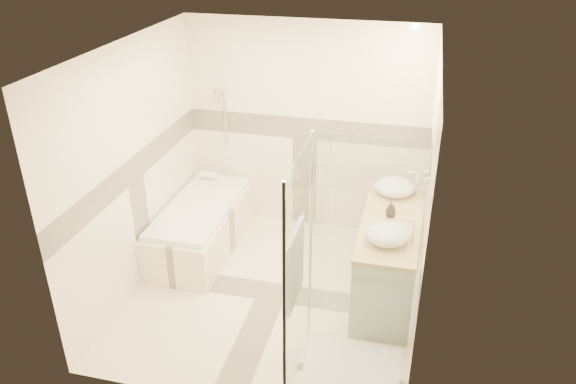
% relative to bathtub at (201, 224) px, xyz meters
% --- Properties ---
extents(room, '(2.82, 3.02, 2.52)m').
position_rel_bathtub_xyz_m(room, '(1.08, -0.64, 0.95)').
color(room, '#FEECCA').
rests_on(room, ground).
extents(bathtub, '(0.75, 1.70, 0.56)m').
position_rel_bathtub_xyz_m(bathtub, '(0.00, 0.00, 0.00)').
color(bathtub, '#FFEDCB').
rests_on(bathtub, ground).
extents(vanity, '(0.58, 1.62, 0.85)m').
position_rel_bathtub_xyz_m(vanity, '(2.15, -0.35, 0.12)').
color(vanity, white).
rests_on(vanity, ground).
extents(shower_enclosure, '(0.96, 0.93, 2.04)m').
position_rel_bathtub_xyz_m(shower_enclosure, '(1.86, -1.62, 0.20)').
color(shower_enclosure, '#FFEDCB').
rests_on(shower_enclosure, ground).
extents(vessel_sink_near, '(0.43, 0.43, 0.17)m').
position_rel_bathtub_xyz_m(vessel_sink_near, '(2.13, 0.20, 0.63)').
color(vessel_sink_near, white).
rests_on(vessel_sink_near, vanity).
extents(vessel_sink_far, '(0.40, 0.40, 0.16)m').
position_rel_bathtub_xyz_m(vessel_sink_far, '(2.13, -0.77, 0.62)').
color(vessel_sink_far, white).
rests_on(vessel_sink_far, vanity).
extents(faucet_near, '(0.12, 0.03, 0.29)m').
position_rel_bathtub_xyz_m(faucet_near, '(2.35, 0.20, 0.71)').
color(faucet_near, silver).
rests_on(faucet_near, vanity).
extents(faucet_far, '(0.11, 0.03, 0.26)m').
position_rel_bathtub_xyz_m(faucet_far, '(2.35, -0.77, 0.69)').
color(faucet_far, silver).
rests_on(faucet_far, vanity).
extents(amenity_bottle_a, '(0.08, 0.08, 0.16)m').
position_rel_bathtub_xyz_m(amenity_bottle_a, '(2.13, -0.29, 0.62)').
color(amenity_bottle_a, black).
rests_on(amenity_bottle_a, vanity).
extents(amenity_bottle_b, '(0.11, 0.11, 0.14)m').
position_rel_bathtub_xyz_m(amenity_bottle_b, '(2.13, -0.29, 0.61)').
color(amenity_bottle_b, black).
rests_on(amenity_bottle_b, vanity).
extents(folded_towels, '(0.16, 0.25, 0.08)m').
position_rel_bathtub_xyz_m(folded_towels, '(2.13, 0.37, 0.58)').
color(folded_towels, white).
rests_on(folded_towels, vanity).
extents(rolled_towel, '(0.21, 0.10, 0.10)m').
position_rel_bathtub_xyz_m(rolled_towel, '(-0.14, 0.66, 0.30)').
color(rolled_towel, white).
rests_on(rolled_towel, bathtub).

